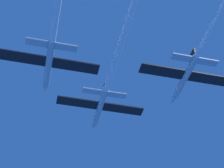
% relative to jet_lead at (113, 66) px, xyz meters
% --- Properties ---
extents(jet_lead, '(19.88, 53.46, 3.29)m').
position_rel_jet_lead_xyz_m(jet_lead, '(0.00, 0.00, 0.00)').
color(jet_lead, '#B2BAC6').
extents(jet_left_wing, '(19.88, 51.84, 3.29)m').
position_rel_jet_lead_xyz_m(jet_left_wing, '(-12.80, -11.78, -1.16)').
color(jet_left_wing, '#B2BAC6').
extents(jet_right_wing, '(19.88, 47.39, 3.29)m').
position_rel_jet_lead_xyz_m(jet_right_wing, '(15.31, -11.46, -0.25)').
color(jet_right_wing, '#B2BAC6').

